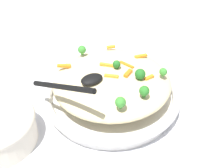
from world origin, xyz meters
The scene contains 18 objects.
ground_plane centered at (0.00, 0.00, 0.00)m, with size 2.40×2.40×0.00m, color silver.
serving_bowl centered at (0.00, 0.00, 0.03)m, with size 0.37×0.37×0.05m.
pasta_mound centered at (0.00, 0.00, 0.08)m, with size 0.31×0.31×0.07m, color beige.
carrot_piece_0 centered at (0.05, 0.00, 0.11)m, with size 0.04×0.01×0.01m, color orange.
carrot_piece_1 centered at (-0.02, -0.02, 0.11)m, with size 0.03×0.01×0.01m, color orange.
carrot_piece_2 centered at (0.00, 0.02, 0.11)m, with size 0.04×0.01×0.01m, color orange.
carrot_piece_3 centered at (-0.09, 0.09, 0.11)m, with size 0.04×0.01×0.01m, color orange.
carrot_piece_4 centered at (0.06, -0.07, 0.11)m, with size 0.03×0.01×0.01m, color orange.
carrot_piece_5 centered at (0.02, -0.04, 0.11)m, with size 0.03×0.01×0.01m, color orange.
carrot_piece_6 centered at (0.11, 0.02, 0.10)m, with size 0.04×0.01×0.01m, color orange.
carrot_piece_7 centered at (0.07, 0.11, 0.11)m, with size 0.02×0.01×0.01m, color orange.
broccoli_floret_0 centered at (-0.06, -0.12, 0.12)m, with size 0.02×0.02×0.03m.
broccoli_floret_1 centered at (0.01, -0.12, 0.12)m, with size 0.02×0.02×0.03m.
broccoli_floret_2 centered at (0.10, -0.08, 0.11)m, with size 0.02×0.02×0.02m.
broccoli_floret_3 centered at (0.01, 0.00, 0.12)m, with size 0.02×0.02×0.02m.
broccoli_floret_4 centered at (0.04, -0.06, 0.12)m, with size 0.03×0.03×0.03m.
broccoli_floret_5 centered at (-0.02, 0.12, 0.12)m, with size 0.02×0.02×0.03m.
serving_spoon centered at (-0.10, -0.02, 0.13)m, with size 0.15×0.19×0.08m.
Camera 1 is at (-0.33, -0.49, 0.52)m, focal length 45.54 mm.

